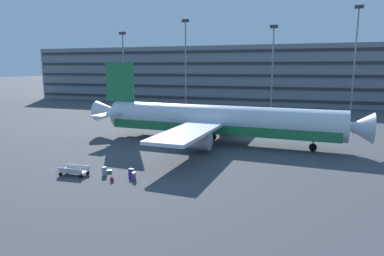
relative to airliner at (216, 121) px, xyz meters
The scene contains 13 objects.
ground_plane 3.71m from the airliner, ahead, with size 600.00×600.00×0.00m, color #424449.
terminal_structure 53.45m from the airliner, 87.59° to the left, with size 142.12×14.46×15.57m.
airliner is the anchor object (origin of this frame).
light_mast_far_left 53.69m from the airliner, 132.16° to the left, with size 1.80×0.50×19.10m.
light_mast_left 44.26m from the airliner, 114.53° to the left, with size 1.80×0.50×21.54m.
light_mast_center_left 40.36m from the airliner, 84.92° to the left, with size 1.80×0.50×19.37m.
light_mast_center_right 45.65m from the airliner, 62.09° to the left, with size 1.80×0.50×22.77m.
suitcase_large 17.80m from the airliner, 110.84° to the right, with size 0.38×0.44×0.98m.
suitcase_silver 16.77m from the airliner, 102.74° to the right, with size 0.49×0.28×1.06m.
suitcase_red 17.21m from the airliner, 100.52° to the right, with size 0.38×0.51×0.86m.
suitcase_laid_flat 17.15m from the airliner, 112.13° to the right, with size 0.76×0.69×0.28m.
backpack_purple 18.54m from the airliner, 104.85° to the right, with size 0.37×0.43×0.47m.
baggage_cart 19.60m from the airliner, 117.54° to the right, with size 3.33×1.45×0.82m.
Camera 1 is at (8.42, -42.01, 9.77)m, focal length 31.48 mm.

